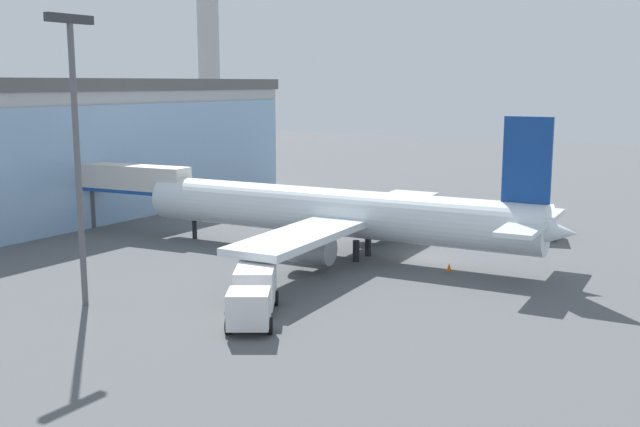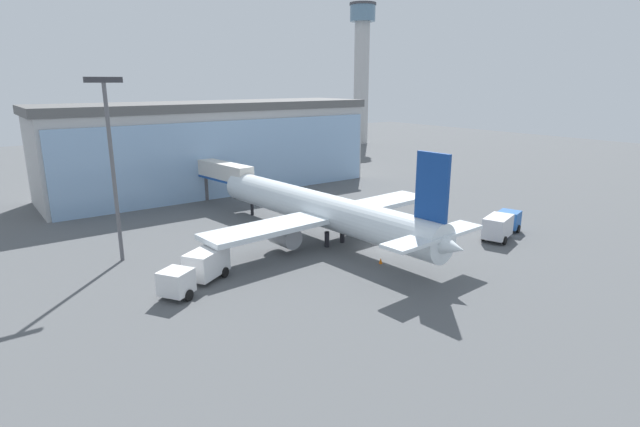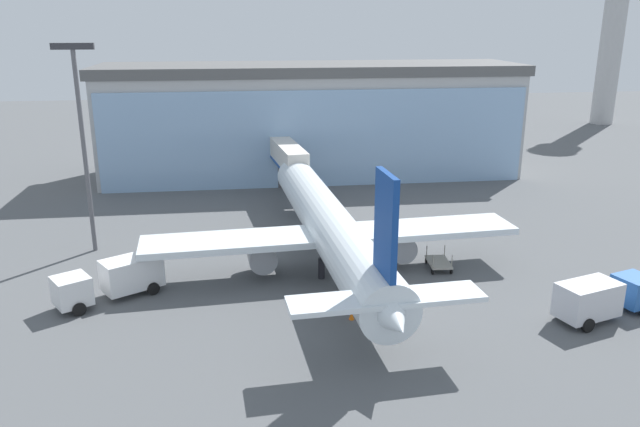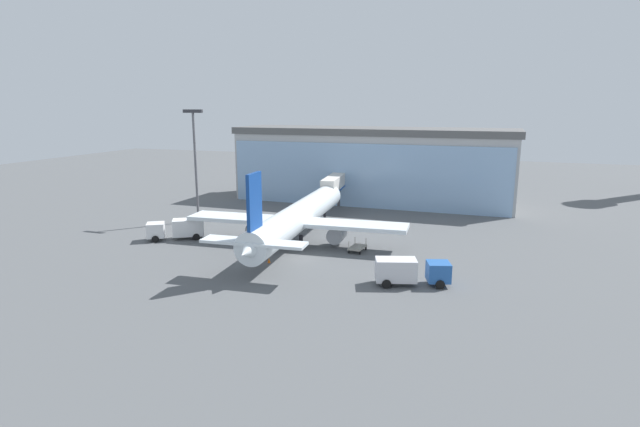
{
  "view_description": "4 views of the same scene",
  "coord_description": "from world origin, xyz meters",
  "views": [
    {
      "loc": [
        -50.93,
        -21.89,
        13.14
      ],
      "look_at": [
        -5.21,
        6.25,
        3.73
      ],
      "focal_mm": 42.0,
      "sensor_mm": 36.0,
      "label": 1
    },
    {
      "loc": [
        -33.31,
        -34.55,
        16.53
      ],
      "look_at": [
        -1.14,
        8.42,
        2.31
      ],
      "focal_mm": 28.0,
      "sensor_mm": 36.0,
      "label": 2
    },
    {
      "loc": [
        -9.36,
        -38.74,
        18.62
      ],
      "look_at": [
        -2.89,
        8.62,
        3.74
      ],
      "focal_mm": 35.0,
      "sensor_mm": 36.0,
      "label": 3
    },
    {
      "loc": [
        20.83,
        -52.06,
        17.5
      ],
      "look_at": [
        -0.21,
        8.75,
        3.53
      ],
      "focal_mm": 28.0,
      "sensor_mm": 36.0,
      "label": 4
    }
  ],
  "objects": [
    {
      "name": "ground",
      "position": [
        0.0,
        0.0,
        0.0
      ],
      "size": [
        240.0,
        240.0,
        0.0
      ],
      "primitive_type": "plane",
      "color": "#545659"
    },
    {
      "name": "baggage_cart",
      "position": [
        5.97,
        4.91,
        0.5
      ],
      "size": [
        1.81,
        2.92,
        1.5
      ],
      "rotation": [
        0.0,
        0.0,
        1.49
      ],
      "color": "#9E998C",
      "rests_on": "ground"
    },
    {
      "name": "control_tower",
      "position": [
        58.82,
        69.91,
        21.09
      ],
      "size": [
        6.94,
        6.94,
        36.32
      ],
      "color": "#B1B1B1",
      "rests_on": "ground"
    },
    {
      "name": "fuel_truck",
      "position": [
        13.83,
        -4.63,
        1.47
      ],
      "size": [
        7.62,
        4.27,
        2.65
      ],
      "rotation": [
        0.0,
        0.0,
        0.3
      ],
      "color": "#2659A5",
      "rests_on": "ground"
    },
    {
      "name": "safety_cone_nose",
      "position": [
        -2.37,
        -2.73,
        0.28
      ],
      "size": [
        0.36,
        0.36,
        0.55
      ],
      "primitive_type": "cone",
      "color": "orange",
      "rests_on": "ground"
    },
    {
      "name": "airplane",
      "position": [
        -2.43,
        6.25,
        3.33
      ],
      "size": [
        28.7,
        35.85,
        10.94
      ],
      "rotation": [
        0.0,
        0.0,
        1.64
      ],
      "color": "white",
      "rests_on": "ground"
    },
    {
      "name": "safety_cone_wingtip",
      "position": [
        -18.11,
        3.64,
        0.28
      ],
      "size": [
        0.36,
        0.36,
        0.55
      ],
      "primitive_type": "cone",
      "color": "orange",
      "rests_on": "ground"
    },
    {
      "name": "jet_bridge",
      "position": [
        -3.96,
        27.01,
        4.6
      ],
      "size": [
        3.55,
        12.1,
        5.98
      ],
      "rotation": [
        0.0,
        0.0,
        1.68
      ],
      "color": "silver",
      "rests_on": "ground"
    },
    {
      "name": "terminal_building",
      "position": [
        -0.0,
        37.79,
        6.77
      ],
      "size": [
        51.02,
        13.79,
        13.54
      ],
      "rotation": [
        0.0,
        0.0,
        -0.01
      ],
      "color": "#B0B0B0",
      "rests_on": "ground"
    },
    {
      "name": "catering_truck",
      "position": [
        -18.18,
        2.68,
        1.47
      ],
      "size": [
        7.37,
        5.69,
        2.65
      ],
      "rotation": [
        0.0,
        0.0,
        3.69
      ],
      "color": "silver",
      "rests_on": "ground"
    },
    {
      "name": "apron_light_mast",
      "position": [
        -21.5,
        12.76,
        10.17
      ],
      "size": [
        3.2,
        0.4,
        16.93
      ],
      "color": "#59595E",
      "rests_on": "ground"
    }
  ]
}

